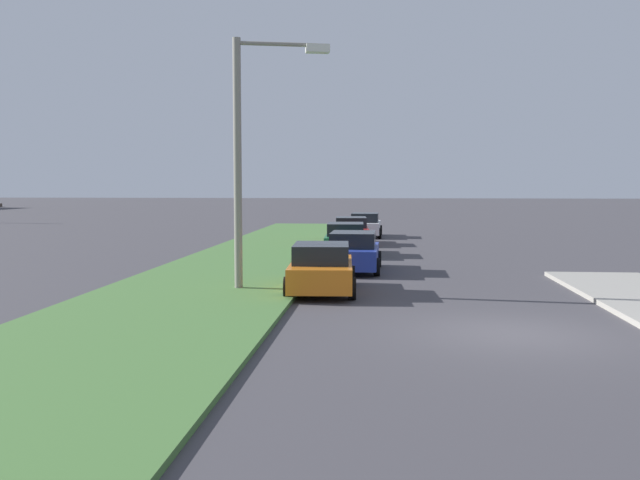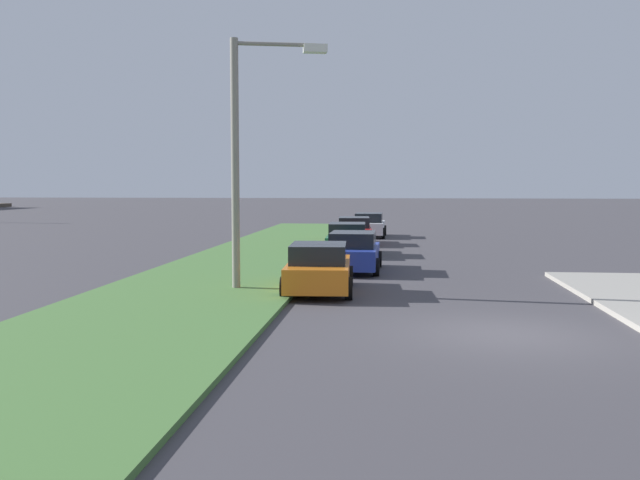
# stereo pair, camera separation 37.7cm
# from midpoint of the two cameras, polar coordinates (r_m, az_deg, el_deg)

# --- Properties ---
(ground) EXTENTS (300.00, 300.00, 0.00)m
(ground) POSITION_cam_midpoint_polar(r_m,az_deg,el_deg) (15.83, 14.73, -7.34)
(ground) COLOR #423F44
(grass_median) EXTENTS (60.00, 6.00, 0.12)m
(grass_median) POSITION_cam_midpoint_polar(r_m,az_deg,el_deg) (26.08, -7.40, -2.46)
(grass_median) COLOR #477238
(grass_median) RESTS_ON ground
(parked_car_orange) EXTENTS (4.39, 2.19, 1.47)m
(parked_car_orange) POSITION_cam_midpoint_polar(r_m,az_deg,el_deg) (20.94, -0.39, -2.33)
(parked_car_orange) COLOR orange
(parked_car_orange) RESTS_ON ground
(parked_car_blue) EXTENTS (4.33, 2.07, 1.47)m
(parked_car_blue) POSITION_cam_midpoint_polar(r_m,az_deg,el_deg) (26.07, 2.30, -0.98)
(parked_car_blue) COLOR #23389E
(parked_car_blue) RESTS_ON ground
(parked_car_green) EXTENTS (4.36, 2.13, 1.47)m
(parked_car_green) POSITION_cam_midpoint_polar(r_m,az_deg,el_deg) (32.09, 1.75, 0.05)
(parked_car_green) COLOR #1E6B38
(parked_car_green) RESTS_ON ground
(parked_car_red) EXTENTS (4.40, 2.21, 1.47)m
(parked_car_red) POSITION_cam_midpoint_polar(r_m,az_deg,el_deg) (37.90, 2.24, 0.74)
(parked_car_red) COLOR red
(parked_car_red) RESTS_ON ground
(parked_car_white) EXTENTS (4.33, 2.08, 1.47)m
(parked_car_white) POSITION_cam_midpoint_polar(r_m,az_deg,el_deg) (43.30, 3.43, 1.21)
(parked_car_white) COLOR silver
(parked_car_white) RESTS_ON ground
(streetlight) EXTENTS (0.94, 2.84, 7.50)m
(streetlight) POSITION_cam_midpoint_polar(r_m,az_deg,el_deg) (21.17, -6.25, 7.67)
(streetlight) COLOR gray
(streetlight) RESTS_ON ground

